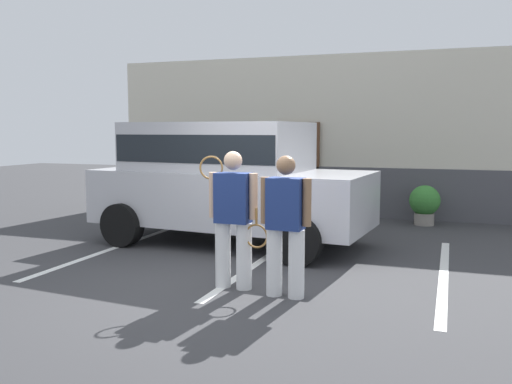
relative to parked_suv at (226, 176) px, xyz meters
The scene contains 9 objects.
ground_plane 2.87m from the parked_suv, 68.82° to the right, with size 40.00×40.00×0.00m, color #38383A.
parking_stripe_0 2.16m from the parked_suv, 148.68° to the right, with size 0.12×4.40×0.01m, color silver.
parking_stripe_1 1.79m from the parked_suv, 44.09° to the right, with size 0.12×4.40×0.01m, color silver.
parking_stripe_2 3.84m from the parked_suv, 15.09° to the right, with size 0.12×4.40×0.01m, color silver.
house_frontage 4.00m from the parked_suv, 76.20° to the left, with size 10.38×0.40×3.59m.
parked_suv is the anchor object (origin of this frame).
tennis_player_man 2.71m from the parked_suv, 65.45° to the right, with size 0.76×0.26×1.67m.
tennis_player_woman 3.16m from the parked_suv, 54.86° to the right, with size 0.87×0.27×1.64m.
potted_plant_by_porch 4.39m from the parked_suv, 44.25° to the left, with size 0.62×0.62×0.81m.
Camera 1 is at (2.63, -6.09, 1.92)m, focal length 38.63 mm.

